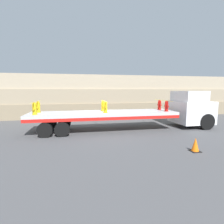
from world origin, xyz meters
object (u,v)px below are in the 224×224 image
Objects in this scene: fire_hydrant_yellow_far_1 at (103,106)px; fire_hydrant_yellow_near_0 at (34,109)px; traffic_cone at (195,145)px; flatbed_trailer at (97,115)px; fire_hydrant_yellow_near_1 at (105,107)px; fire_hydrant_red_near_2 at (166,106)px; truck_cab at (192,109)px; fire_hydrant_red_far_2 at (159,105)px; fire_hydrant_yellow_far_0 at (38,107)px.

fire_hydrant_yellow_near_0 is at bearing -166.17° from fire_hydrant_yellow_far_1.
traffic_cone is at bearing -29.95° from fire_hydrant_yellow_near_0.
traffic_cone is (3.89, -4.98, -0.76)m from flatbed_trailer.
fire_hydrant_yellow_near_1 is (0.51, -0.53, 0.58)m from flatbed_trailer.
fire_hydrant_yellow_near_0 is at bearing 180.00° from fire_hydrant_red_near_2.
truck_cab reaches higher than flatbed_trailer.
fire_hydrant_red_far_2 reaches higher than flatbed_trailer.
fire_hydrant_yellow_near_1 is at bearing -46.03° from flatbed_trailer.
fire_hydrant_red_near_2 is 4.74m from traffic_cone.
flatbed_trailer is at bearing 7.95° from fire_hydrant_yellow_near_0.
fire_hydrant_yellow_far_1 is (-6.72, 0.53, 0.27)m from truck_cab.
fire_hydrant_red_far_2 is at bearing 167.38° from truck_cab.
fire_hydrant_red_far_2 is (4.34, 0.00, 0.00)m from fire_hydrant_yellow_far_1.
fire_hydrant_yellow_near_0 is at bearing 180.00° from fire_hydrant_yellow_near_1.
fire_hydrant_yellow_far_0 is 1.17× the size of traffic_cone.
truck_cab is 3.68× the size of fire_hydrant_red_near_2.
fire_hydrant_yellow_far_1 and fire_hydrant_red_near_2 have the same top height.
flatbed_trailer is at bearing -133.97° from fire_hydrant_yellow_far_1.
fire_hydrant_yellow_near_1 and fire_hydrant_red_near_2 have the same top height.
fire_hydrant_yellow_far_0 is 4.47m from fire_hydrant_yellow_near_1.
fire_hydrant_yellow_near_0 is 1.00× the size of fire_hydrant_yellow_near_1.
flatbed_trailer is at bearing 128.02° from traffic_cone.
fire_hydrant_yellow_far_0 reaches higher than flatbed_trailer.
flatbed_trailer is 13.42× the size of fire_hydrant_yellow_far_1.
fire_hydrant_yellow_near_0 is at bearing -90.00° from fire_hydrant_yellow_far_0.
fire_hydrant_yellow_near_1 is 1.00× the size of fire_hydrant_red_near_2.
truck_cab is 3.68× the size of fire_hydrant_yellow_near_0.
fire_hydrant_yellow_far_1 is (4.34, 0.00, 0.00)m from fire_hydrant_yellow_far_0.
traffic_cone is (7.71, -4.45, -1.34)m from fire_hydrant_yellow_near_0.
fire_hydrant_yellow_near_0 is 4.47m from fire_hydrant_yellow_far_1.
flatbed_trailer is 13.42× the size of fire_hydrant_yellow_near_0.
traffic_cone is at bearing -99.85° from fire_hydrant_red_far_2.
fire_hydrant_yellow_far_1 is at bearing 175.46° from truck_cab.
fire_hydrant_red_near_2 is at bearing -90.00° from fire_hydrant_red_far_2.
truck_cab reaches higher than fire_hydrant_yellow_far_0.
fire_hydrant_yellow_near_0 is 1.00× the size of fire_hydrant_red_far_2.
truck_cab reaches higher than fire_hydrant_yellow_near_1.
flatbed_trailer is at bearing 180.00° from truck_cab.
fire_hydrant_yellow_near_0 and fire_hydrant_red_near_2 have the same top height.
fire_hydrant_red_far_2 is 5.75m from traffic_cone.
flatbed_trailer is 13.42× the size of fire_hydrant_red_near_2.
traffic_cone is (3.38, -4.45, -1.34)m from fire_hydrant_yellow_near_1.
fire_hydrant_yellow_far_0 is 8.67m from fire_hydrant_red_far_2.
fire_hydrant_yellow_far_1 is 6.60m from traffic_cone.
fire_hydrant_red_far_2 is at bearing 13.83° from fire_hydrant_yellow_near_1.
truck_cab is at bearing 4.54° from fire_hydrant_yellow_near_1.
fire_hydrant_yellow_near_1 is at bearing 180.00° from fire_hydrant_red_near_2.
fire_hydrant_yellow_near_1 and fire_hydrant_red_far_2 have the same top height.
flatbed_trailer is 0.94m from fire_hydrant_yellow_far_1.
fire_hydrant_red_near_2 is (4.34, 0.00, 0.00)m from fire_hydrant_yellow_near_1.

